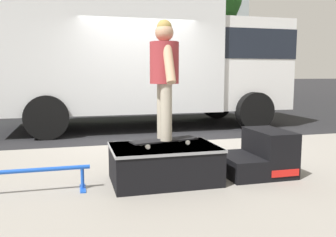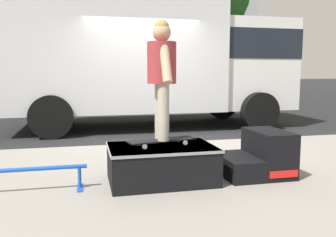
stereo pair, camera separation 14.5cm
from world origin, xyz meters
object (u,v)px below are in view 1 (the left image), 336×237
at_px(kicker_ramp, 260,156).
at_px(box_truck, 148,59).
at_px(skateboard, 164,140).
at_px(skate_box, 164,163).
at_px(skater_kid, 164,70).
at_px(grind_rail, 11,176).

distance_m(kicker_ramp, box_truck, 5.12).
bearing_deg(kicker_ramp, skateboard, 178.67).
height_order(skateboard, box_truck, box_truck).
bearing_deg(skate_box, kicker_ramp, -0.02).
relative_size(skater_kid, box_truck, 0.19).
xyz_separation_m(skate_box, box_truck, (0.86, 4.93, 1.36)).
xyz_separation_m(grind_rail, skater_kid, (1.61, 0.06, 1.06)).
relative_size(skate_box, skater_kid, 0.90).
xyz_separation_m(skate_box, skater_kid, (0.01, 0.03, 1.04)).
distance_m(kicker_ramp, grind_rail, 2.80).
distance_m(kicker_ramp, skateboard, 1.22).
height_order(grind_rail, skater_kid, skater_kid).
height_order(skate_box, skater_kid, skater_kid).
bearing_deg(skater_kid, kicker_ramp, -1.33).
xyz_separation_m(skater_kid, box_truck, (0.85, 4.90, 0.33)).
height_order(kicker_ramp, skater_kid, skater_kid).
xyz_separation_m(skate_box, kicker_ramp, (1.20, -0.00, 0.00)).
distance_m(skateboard, box_truck, 5.09).
height_order(kicker_ramp, box_truck, box_truck).
relative_size(kicker_ramp, skater_kid, 0.60).
distance_m(grind_rail, skateboard, 1.63).
xyz_separation_m(kicker_ramp, grind_rail, (-2.80, -0.04, -0.02)).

